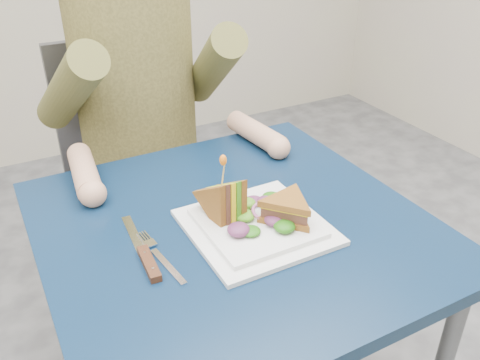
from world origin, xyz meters
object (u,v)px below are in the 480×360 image
chair (136,164)px  sandwich_upright (224,202)px  diner (135,59)px  plate (256,225)px  fork (161,258)px  knife (146,258)px  sandwich_flat (288,209)px  table (234,253)px

chair → sandwich_upright: size_ratio=7.07×
diner → plate: (0.03, -0.62, -0.18)m
chair → fork: 0.78m
fork → knife: 0.03m
sandwich_flat → fork: 0.26m
diner → sandwich_upright: bearing=-92.0°
plate → fork: (-0.20, 0.00, -0.01)m
knife → fork: bearing=-21.3°
table → chair: size_ratio=0.81×
sandwich_flat → fork: sandwich_flat is taller
table → sandwich_flat: (0.08, -0.07, 0.12)m
chair → diner: bearing=-90.0°
table → sandwich_upright: (-0.02, 0.00, 0.13)m
chair → sandwich_flat: bearing=-83.7°
fork → sandwich_upright: bearing=16.4°
sandwich_upright → knife: bearing=-169.0°
table → chair: chair is taller
table → diner: bearing=90.0°
sandwich_flat → knife: size_ratio=0.77×
table → plate: 0.10m
sandwich_flat → fork: bearing=174.2°
diner → knife: diner is taller
sandwich_upright → knife: 0.19m
plate → knife: (-0.22, 0.01, -0.00)m
sandwich_flat → plate: bearing=155.6°
table → plate: plate is taller
diner → sandwich_upright: diner is taller
sandwich_upright → fork: sandwich_upright is taller
diner → plate: bearing=-87.4°
table → fork: size_ratio=4.18×
chair → knife: bearing=-105.3°
chair → plate: bearing=-87.8°
chair → plate: 0.76m
fork → knife: bearing=158.7°
fork → table: bearing=14.0°
sandwich_flat → fork: size_ratio=0.96×
fork → sandwich_flat: bearing=-5.8°
table → sandwich_upright: 0.14m
diner → plate: 0.64m
sandwich_upright → fork: (-0.15, -0.04, -0.05)m
diner → chair: bearing=90.0°
sandwich_upright → chair: bearing=88.3°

